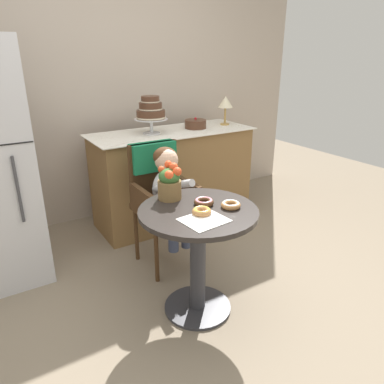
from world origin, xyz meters
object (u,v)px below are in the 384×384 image
at_px(donut_side, 231,205).
at_px(round_layer_cake, 195,124).
at_px(seated_child, 169,186).
at_px(flower_vase, 170,182).
at_px(cafe_table, 198,241).
at_px(table_lamp, 225,103).
at_px(donut_mid, 202,211).
at_px(donut_front, 204,202).
at_px(tiered_cake_stand, 151,111).
at_px(wicker_chair, 159,185).

xyz_separation_m(donut_side, round_layer_cake, (0.63, 1.39, 0.20)).
distance_m(seated_child, flower_vase, 0.37).
relative_size(cafe_table, table_lamp, 2.53).
relative_size(seated_child, flower_vase, 3.08).
height_order(donut_mid, table_lamp, table_lamp).
xyz_separation_m(donut_front, tiered_cake_stand, (0.27, 1.26, 0.36)).
bearing_deg(donut_side, seated_child, 97.97).
distance_m(tiered_cake_stand, table_lamp, 0.83).
bearing_deg(table_lamp, donut_mid, -130.87).
xyz_separation_m(round_layer_cake, table_lamp, (0.35, -0.01, 0.18)).
xyz_separation_m(donut_side, table_lamp, (0.98, 1.38, 0.38)).
height_order(donut_front, tiered_cake_stand, tiered_cake_stand).
distance_m(flower_vase, table_lamp, 1.64).
distance_m(donut_front, flower_vase, 0.25).
bearing_deg(donut_side, cafe_table, 155.10).
xyz_separation_m(donut_front, round_layer_cake, (0.74, 1.26, 0.20)).
height_order(cafe_table, donut_front, donut_front).
relative_size(donut_mid, tiered_cake_stand, 0.34).
height_order(wicker_chair, round_layer_cake, round_layer_cake).
height_order(donut_front, round_layer_cake, round_layer_cake).
height_order(seated_child, flower_vase, seated_child).
xyz_separation_m(cafe_table, flower_vase, (-0.06, 0.24, 0.32)).
xyz_separation_m(flower_vase, tiered_cake_stand, (0.40, 1.06, 0.27)).
xyz_separation_m(seated_child, tiered_cake_stand, (0.24, 0.76, 0.42)).
bearing_deg(flower_vase, cafe_table, -75.27).
relative_size(donut_mid, table_lamp, 0.40).
xyz_separation_m(donut_front, flower_vase, (-0.13, 0.20, 0.09)).
bearing_deg(tiered_cake_stand, table_lamp, -0.27).
height_order(flower_vase, round_layer_cake, round_layer_cake).
height_order(donut_mid, tiered_cake_stand, tiered_cake_stand).
bearing_deg(donut_mid, tiered_cake_stand, 75.40).
distance_m(cafe_table, seated_child, 0.57).
bearing_deg(seated_child, cafe_table, -99.75).
height_order(wicker_chair, donut_mid, wicker_chair).
distance_m(donut_mid, flower_vase, 0.32).
bearing_deg(wicker_chair, cafe_table, -102.14).
xyz_separation_m(wicker_chair, donut_side, (0.09, -0.78, 0.10)).
bearing_deg(wicker_chair, donut_front, -96.85).
height_order(seated_child, tiered_cake_stand, tiered_cake_stand).
xyz_separation_m(donut_mid, tiered_cake_stand, (0.36, 1.37, 0.36)).
xyz_separation_m(cafe_table, wicker_chair, (0.09, 0.69, 0.13)).
bearing_deg(donut_mid, donut_side, -3.73).
bearing_deg(flower_vase, donut_side, -52.94).
height_order(donut_mid, round_layer_cake, round_layer_cake).
bearing_deg(flower_vase, donut_front, -57.01).
bearing_deg(flower_vase, table_lamp, 40.92).
bearing_deg(cafe_table, donut_mid, -106.99).
relative_size(cafe_table, round_layer_cake, 3.46).
bearing_deg(donut_front, flower_vase, 122.99).
height_order(cafe_table, donut_side, donut_side).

